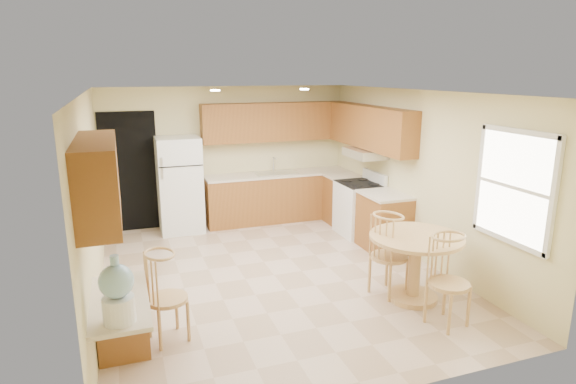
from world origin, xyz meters
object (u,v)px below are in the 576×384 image
object	(u,v)px
refrigerator	(180,185)
water_crock	(117,292)
stove	(359,208)
chair_table_b	(456,276)
dining_table	(415,258)
chair_table_a	(394,249)
chair_desk	(167,291)

from	to	relation	value
refrigerator	water_crock	xyz separation A→B (m)	(-1.05, -4.52, 0.20)
stove	chair_table_b	distance (m)	3.24
dining_table	chair_table_a	size ratio (longest dim) A/B	1.08
refrigerator	chair_table_a	bearing A→B (deg)	-58.66
stove	water_crock	world-z (taller)	water_crock
dining_table	chair_table_b	distance (m)	0.75
refrigerator	dining_table	bearing A→B (deg)	-57.34
refrigerator	chair_table_a	distance (m)	4.12
chair_table_a	chair_desk	bearing A→B (deg)	-104.82
dining_table	water_crock	xyz separation A→B (m)	(-3.40, -0.85, 0.49)
stove	dining_table	bearing A→B (deg)	-102.11
stove	chair_desk	size ratio (longest dim) A/B	1.12
water_crock	chair_desk	bearing A→B (deg)	61.45
dining_table	chair_table_b	xyz separation A→B (m)	(-0.00, -0.75, 0.08)
stove	chair_desk	bearing A→B (deg)	-144.56
chair_table_a	chair_table_b	xyz separation A→B (m)	(0.21, -0.90, -0.01)
refrigerator	chair_desk	bearing A→B (deg)	-99.23
refrigerator	chair_table_b	world-z (taller)	refrigerator
chair_table_a	chair_desk	distance (m)	2.75
stove	water_crock	size ratio (longest dim) A/B	1.90
chair_desk	water_crock	xyz separation A→B (m)	(-0.45, -0.83, 0.44)
chair_table_b	water_crock	xyz separation A→B (m)	(-3.40, -0.11, 0.41)
chair_table_a	stove	bearing A→B (deg)	143.76
dining_table	water_crock	size ratio (longest dim) A/B	1.96
chair_table_a	chair_desk	world-z (taller)	chair_table_a
dining_table	water_crock	distance (m)	3.54
refrigerator	dining_table	world-z (taller)	refrigerator
chair_table_a	water_crock	bearing A→B (deg)	-91.04
chair_table_a	chair_desk	size ratio (longest dim) A/B	1.07
refrigerator	chair_desk	size ratio (longest dim) A/B	1.72
dining_table	chair_desk	xyz separation A→B (m)	(-2.95, -0.03, 0.05)
refrigerator	water_crock	distance (m)	4.64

